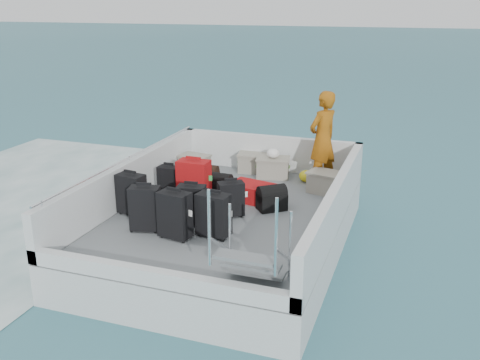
# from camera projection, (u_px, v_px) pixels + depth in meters

# --- Properties ---
(ground) EXTENTS (160.00, 160.00, 0.00)m
(ground) POSITION_uv_depth(u_px,v_px,m) (227.00, 248.00, 8.75)
(ground) COLOR #1D5366
(ground) RESTS_ON ground
(ferry_hull) EXTENTS (3.60, 5.00, 0.60)m
(ferry_hull) POSITION_uv_depth(u_px,v_px,m) (227.00, 231.00, 8.66)
(ferry_hull) COLOR silver
(ferry_hull) RESTS_ON ground
(deck) EXTENTS (3.30, 4.70, 0.02)m
(deck) POSITION_uv_depth(u_px,v_px,m) (227.00, 213.00, 8.56)
(deck) COLOR slate
(deck) RESTS_ON ferry_hull
(deck_fittings) EXTENTS (3.60, 5.00, 0.90)m
(deck_fittings) POSITION_uv_depth(u_px,v_px,m) (241.00, 200.00, 8.04)
(deck_fittings) COLOR silver
(deck_fittings) RESTS_ON deck
(suitcase_0) EXTENTS (0.48, 0.35, 0.68)m
(suitcase_0) POSITION_uv_depth(u_px,v_px,m) (145.00, 209.00, 7.79)
(suitcase_0) COLOR black
(suitcase_0) RESTS_ON deck
(suitcase_1) EXTENTS (0.47, 0.31, 0.66)m
(suitcase_1) POSITION_uv_depth(u_px,v_px,m) (131.00, 194.00, 8.40)
(suitcase_1) COLOR black
(suitcase_1) RESTS_ON deck
(suitcase_2) EXTENTS (0.37, 0.23, 0.53)m
(suitcase_2) POSITION_uv_depth(u_px,v_px,m) (169.00, 181.00, 9.22)
(suitcase_2) COLOR black
(suitcase_2) RESTS_ON deck
(suitcase_3) EXTENTS (0.49, 0.33, 0.69)m
(suitcase_3) POSITION_uv_depth(u_px,v_px,m) (175.00, 215.00, 7.54)
(suitcase_3) COLOR black
(suitcase_3) RESTS_ON deck
(suitcase_4) EXTENTS (0.45, 0.31, 0.61)m
(suitcase_4) POSITION_uv_depth(u_px,v_px,m) (192.00, 205.00, 8.02)
(suitcase_4) COLOR black
(suitcase_4) RESTS_ON deck
(suitcase_5) EXTENTS (0.52, 0.31, 0.72)m
(suitcase_5) POSITION_uv_depth(u_px,v_px,m) (194.00, 181.00, 8.92)
(suitcase_5) COLOR #B5110D
(suitcase_5) RESTS_ON deck
(suitcase_6) EXTENTS (0.50, 0.34, 0.64)m
(suitcase_6) POSITION_uv_depth(u_px,v_px,m) (214.00, 215.00, 7.61)
(suitcase_6) COLOR black
(suitcase_6) RESTS_ON deck
(suitcase_7) EXTENTS (0.46, 0.41, 0.56)m
(suitcase_7) POSITION_uv_depth(u_px,v_px,m) (231.00, 200.00, 8.32)
(suitcase_7) COLOR black
(suitcase_7) RESTS_ON deck
(suitcase_8) EXTENTS (0.83, 0.64, 0.29)m
(suitcase_8) POSITION_uv_depth(u_px,v_px,m) (252.00, 192.00, 9.06)
(suitcase_8) COLOR #B5110D
(suitcase_8) RESTS_ON deck
(duffel_0) EXTENTS (0.55, 0.33, 0.32)m
(duffel_0) POSITION_uv_depth(u_px,v_px,m) (204.00, 178.00, 9.69)
(duffel_0) COLOR black
(duffel_0) RESTS_ON deck
(duffel_1) EXTENTS (0.53, 0.33, 0.32)m
(duffel_1) POSITION_uv_depth(u_px,v_px,m) (217.00, 187.00, 9.25)
(duffel_1) COLOR black
(duffel_1) RESTS_ON deck
(duffel_2) EXTENTS (0.54, 0.51, 0.32)m
(duffel_2) POSITION_uv_depth(u_px,v_px,m) (272.00, 200.00, 8.63)
(duffel_2) COLOR black
(duffel_2) RESTS_ON deck
(crate_0) EXTENTS (0.60, 0.46, 0.33)m
(crate_0) POSITION_uv_depth(u_px,v_px,m) (195.00, 165.00, 10.50)
(crate_0) COLOR gray
(crate_0) RESTS_ON deck
(crate_1) EXTENTS (0.62, 0.47, 0.35)m
(crate_1) POSITION_uv_depth(u_px,v_px,m) (254.00, 163.00, 10.55)
(crate_1) COLOR gray
(crate_1) RESTS_ON deck
(crate_2) EXTENTS (0.66, 0.52, 0.36)m
(crate_2) POSITION_uv_depth(u_px,v_px,m) (273.00, 168.00, 10.23)
(crate_2) COLOR gray
(crate_2) RESTS_ON deck
(crate_3) EXTENTS (0.67, 0.54, 0.35)m
(crate_3) POSITION_uv_depth(u_px,v_px,m) (326.00, 183.00, 9.39)
(crate_3) COLOR gray
(crate_3) RESTS_ON deck
(yellow_bag) EXTENTS (0.28, 0.26, 0.22)m
(yellow_bag) POSITION_uv_depth(u_px,v_px,m) (306.00, 176.00, 9.99)
(yellow_bag) COLOR yellow
(yellow_bag) RESTS_ON deck
(white_bag) EXTENTS (0.24, 0.24, 0.18)m
(white_bag) POSITION_uv_depth(u_px,v_px,m) (273.00, 155.00, 10.14)
(white_bag) COLOR white
(white_bag) RESTS_ON crate_2
(passenger) EXTENTS (0.68, 0.76, 1.73)m
(passenger) POSITION_uv_depth(u_px,v_px,m) (323.00, 139.00, 9.60)
(passenger) COLOR orange
(passenger) RESTS_ON deck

